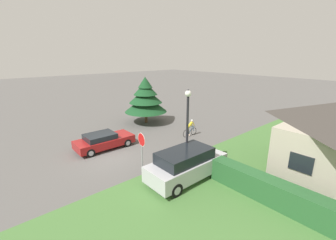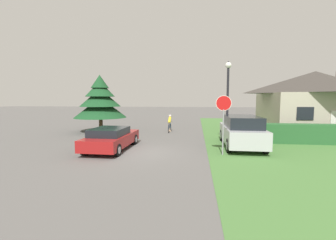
% 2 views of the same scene
% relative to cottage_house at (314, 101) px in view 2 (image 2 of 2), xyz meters
% --- Properties ---
extents(ground_plane, '(140.00, 140.00, 0.00)m').
position_rel_cottage_house_xyz_m(ground_plane, '(-12.44, -8.35, -2.61)').
color(ground_plane, '#5B5956').
extents(grass_verge_right, '(16.00, 36.00, 0.01)m').
position_rel_cottage_house_xyz_m(grass_verge_right, '(-0.96, -4.35, -2.61)').
color(grass_verge_right, '#477538').
rests_on(grass_verge_right, ground).
extents(cottage_house, '(8.12, 6.87, 5.14)m').
position_rel_cottage_house_xyz_m(cottage_house, '(0.00, 0.00, 0.00)').
color(cottage_house, '#B2A893').
rests_on(cottage_house, ground).
extents(sedan_left_lane, '(2.01, 4.38, 1.24)m').
position_rel_cottage_house_xyz_m(sedan_left_lane, '(-14.20, -7.92, -1.99)').
color(sedan_left_lane, maroon).
rests_on(sedan_left_lane, ground).
extents(cyclist, '(0.44, 1.65, 1.48)m').
position_rel_cottage_house_xyz_m(cyclist, '(-11.78, -0.91, -1.90)').
color(cyclist, black).
rests_on(cyclist, ground).
extents(parked_suv_right, '(2.08, 4.96, 1.83)m').
position_rel_cottage_house_xyz_m(parked_suv_right, '(-6.92, -6.30, -1.68)').
color(parked_suv_right, '#B7B7BC').
rests_on(parked_suv_right, ground).
extents(stop_sign, '(0.75, 0.09, 2.97)m').
position_rel_cottage_house_xyz_m(stop_sign, '(-8.22, -8.45, -0.50)').
color(stop_sign, gray).
rests_on(stop_sign, ground).
extents(street_lamp, '(0.37, 0.37, 5.10)m').
position_rel_cottage_house_xyz_m(street_lamp, '(-7.65, -5.54, 0.70)').
color(street_lamp, black).
rests_on(street_lamp, ground).
extents(conifer_tall_near, '(4.38, 4.38, 4.84)m').
position_rel_cottage_house_xyz_m(conifer_tall_near, '(-17.67, -1.45, 0.01)').
color(conifer_tall_near, '#4C3823').
rests_on(conifer_tall_near, ground).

